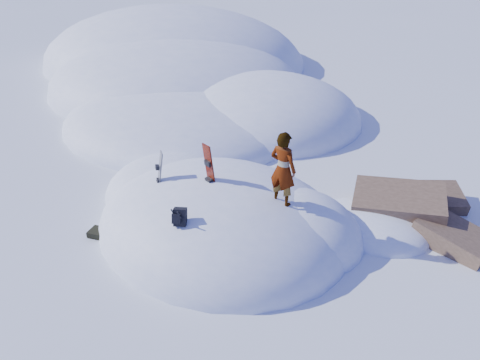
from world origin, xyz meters
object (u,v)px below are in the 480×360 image
Objects in this scene: backpack at (180,217)px; snowboard_dark at (159,175)px; person at (283,169)px; snowboard_red at (210,173)px.

snowboard_dark is at bearing 116.78° from backpack.
person is at bearing 24.57° from backpack.
snowboard_red is at bearing 15.80° from person.
backpack is 2.63m from person.
person reaches higher than snowboard_red.
snowboard_dark is 2.73× the size of backpack.
snowboard_dark reaches higher than backpack.
snowboard_red is at bearing 57.65° from snowboard_dark.
backpack is (1.70, -1.08, -0.08)m from snowboard_dark.
person is at bearing 28.84° from snowboard_red.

